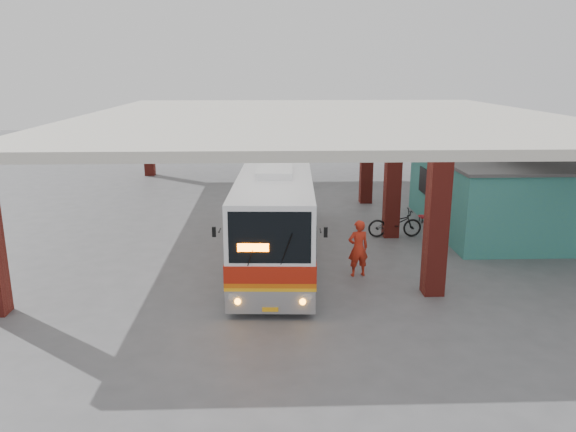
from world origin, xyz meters
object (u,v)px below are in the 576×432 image
(pedestrian, at_px, (358,248))
(red_chair, at_px, (427,213))
(coach_bus, at_px, (276,208))
(motorcycle, at_px, (395,223))

(pedestrian, relative_size, red_chair, 2.18)
(coach_bus, xyz_separation_m, pedestrian, (2.63, -2.45, -0.75))
(coach_bus, height_order, motorcycle, coach_bus)
(coach_bus, distance_m, motorcycle, 5.29)
(coach_bus, distance_m, pedestrian, 3.67)
(motorcycle, bearing_deg, coach_bus, 109.59)
(pedestrian, distance_m, red_chair, 7.75)
(coach_bus, bearing_deg, motorcycle, 23.99)
(coach_bus, height_order, red_chair, coach_bus)
(coach_bus, xyz_separation_m, red_chair, (6.76, 4.08, -1.30))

